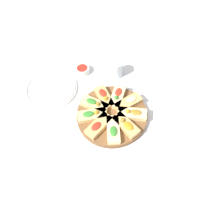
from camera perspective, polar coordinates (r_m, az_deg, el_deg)
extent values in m
plane|color=silver|center=(0.94, 0.00, -1.18)|extent=(3.00, 3.00, 0.00)
cylinder|color=brown|center=(0.93, 0.00, -0.79)|extent=(0.30, 0.30, 0.02)
cube|color=#E5C689|center=(0.96, 1.41, 4.02)|extent=(0.08, 0.13, 0.02)
ellipsoid|color=red|center=(0.95, 1.67, 5.28)|extent=(0.04, 0.05, 0.01)
sphere|color=#2D7A28|center=(0.93, 1.13, 3.79)|extent=(0.02, 0.02, 0.02)
cube|color=tan|center=(0.96, -2.08, 3.82)|extent=(0.10, 0.13, 0.02)
ellipsoid|color=red|center=(0.95, -2.47, 5.04)|extent=(0.04, 0.05, 0.01)
sphere|color=orange|center=(0.93, -1.67, 3.63)|extent=(0.02, 0.02, 0.02)
cube|color=#DBB775|center=(0.94, -4.58, 1.93)|extent=(0.13, 0.10, 0.02)
ellipsoid|color=#2D7A28|center=(0.93, -5.46, 2.82)|extent=(0.05, 0.04, 0.01)
sphere|color=olive|center=(0.92, -3.66, 2.11)|extent=(0.02, 0.02, 0.02)
cube|color=#DBB775|center=(0.91, -5.19, -0.87)|extent=(0.13, 0.07, 0.02)
ellipsoid|color=#2D7A28|center=(0.89, -6.22, -0.50)|extent=(0.05, 0.04, 0.01)
sphere|color=orange|center=(0.89, -4.12, -0.11)|extent=(0.02, 0.02, 0.02)
cube|color=tan|center=(0.88, -3.46, -3.53)|extent=(0.11, 0.13, 0.02)
ellipsoid|color=red|center=(0.86, -4.18, -3.69)|extent=(0.05, 0.05, 0.01)
cube|color=#E5C689|center=(0.87, 0.31, -4.61)|extent=(0.06, 0.12, 0.02)
ellipsoid|color=#2D7A28|center=(0.85, 0.38, -5.01)|extent=(0.03, 0.05, 0.01)
cube|color=tan|center=(0.88, 3.56, -3.45)|extent=(0.12, 0.12, 0.02)
ellipsoid|color=orange|center=(0.86, 4.30, -3.60)|extent=(0.05, 0.05, 0.01)
sphere|color=olive|center=(0.87, 2.81, -2.13)|extent=(0.02, 0.02, 0.02)
cube|color=#E5C689|center=(0.91, 5.24, -0.50)|extent=(0.13, 0.06, 0.02)
ellipsoid|color=olive|center=(0.90, 6.27, -0.06)|extent=(0.05, 0.03, 0.01)
sphere|color=orange|center=(0.90, 4.16, 0.19)|extent=(0.02, 0.02, 0.02)
cube|color=tan|center=(0.94, 4.25, 2.37)|extent=(0.13, 0.11, 0.02)
ellipsoid|color=beige|center=(0.93, 5.06, 3.34)|extent=(0.05, 0.05, 0.01)
cylinder|color=white|center=(1.06, -15.60, 5.81)|extent=(0.24, 0.24, 0.01)
torus|color=white|center=(1.06, -15.69, 6.05)|extent=(0.23, 0.23, 0.01)
cylinder|color=white|center=(1.00, 23.06, -2.54)|extent=(0.23, 0.23, 0.01)
torus|color=white|center=(0.99, 23.19, -2.34)|extent=(0.22, 0.22, 0.01)
cylinder|color=silver|center=(1.06, 1.12, 11.19)|extent=(0.06, 0.06, 0.08)
cube|color=white|center=(0.91, -21.17, -11.26)|extent=(0.16, 0.14, 0.01)
cylinder|color=silver|center=(1.10, -7.71, 10.80)|extent=(0.07, 0.07, 0.03)
cylinder|color=#B22319|center=(1.09, -7.79, 11.26)|extent=(0.05, 0.05, 0.01)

